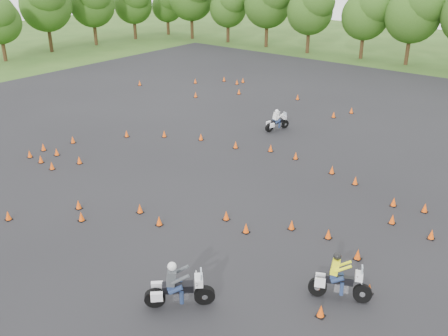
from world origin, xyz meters
The scene contains 6 objects.
ground centered at (0.00, 0.00, 0.00)m, with size 140.00×140.00×0.00m, color #2D5119.
asphalt_pad centered at (0.00, 6.00, 0.01)m, with size 62.00×62.00×0.00m, color black.
traffic_cones centered at (-0.45, 5.80, 0.23)m, with size 36.95×33.46×0.45m.
rider_grey centered at (4.61, -4.40, 0.97)m, with size 2.51×0.77×1.94m, color #3E4245, non-canonical shape.
rider_yellow centered at (8.95, -0.60, 0.88)m, with size 2.27×0.70×1.76m, color #EEF115, non-canonical shape.
rider_white centered at (-2.89, 13.68, 0.78)m, with size 2.02×0.62×1.56m, color silver, non-canonical shape.
Camera 1 is at (14.76, -14.74, 11.72)m, focal length 40.00 mm.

